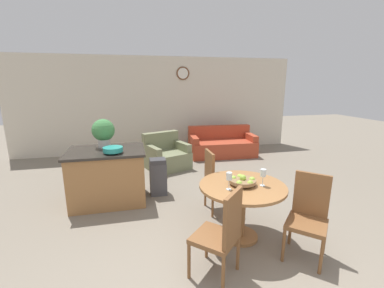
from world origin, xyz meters
name	(u,v)px	position (x,y,z in m)	size (l,w,h in m)	color
wall_back	(159,105)	(0.00, 5.64, 1.35)	(8.00, 0.09, 2.70)	beige
dining_table	(242,197)	(0.51, 0.97, 0.57)	(1.09, 1.09, 0.74)	#9E6B3D
dining_chair_near_left	(222,232)	(0.02, 0.36, 0.53)	(0.59, 0.59, 0.98)	brown
dining_chair_near_right	(308,213)	(1.12, 0.48, 0.53)	(0.59, 0.59, 0.98)	brown
dining_chair_far_side	(216,179)	(0.42, 1.74, 0.53)	(0.42, 0.42, 0.98)	brown
fruit_bowl	(243,181)	(0.51, 0.97, 0.79)	(0.33, 0.33, 0.13)	olive
wine_glass_left	(229,177)	(0.29, 0.87, 0.90)	(0.07, 0.07, 0.22)	silver
wine_glass_right	(263,174)	(0.74, 0.88, 0.90)	(0.07, 0.07, 0.22)	silver
kitchen_island	(108,176)	(-1.24, 2.48, 0.46)	(1.23, 0.90, 0.91)	#9E6B3D
teal_bowl	(113,149)	(-1.11, 2.25, 0.97)	(0.30, 0.30, 0.10)	teal
potted_plant	(103,132)	(-1.28, 2.68, 1.18)	(0.38, 0.38, 0.49)	beige
trash_bin	(158,177)	(-0.39, 2.57, 0.33)	(0.29, 0.25, 0.67)	#47474C
couch	(222,145)	(1.61, 4.75, 0.28)	(1.82, 0.97, 0.79)	#B24228
armchair	(166,156)	(-0.05, 4.01, 0.28)	(1.13, 1.09, 0.82)	#7A7F5B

